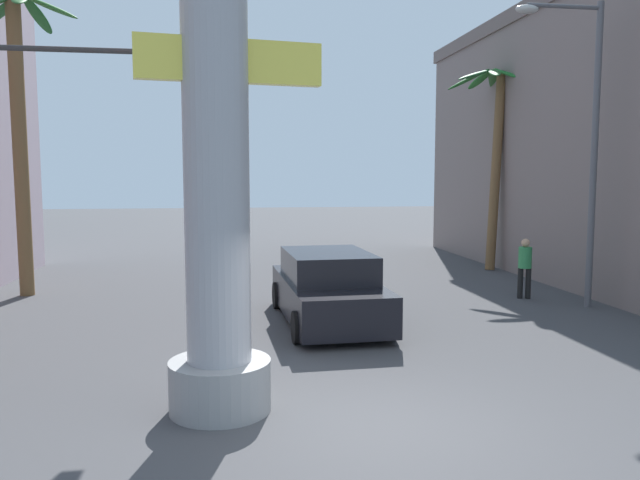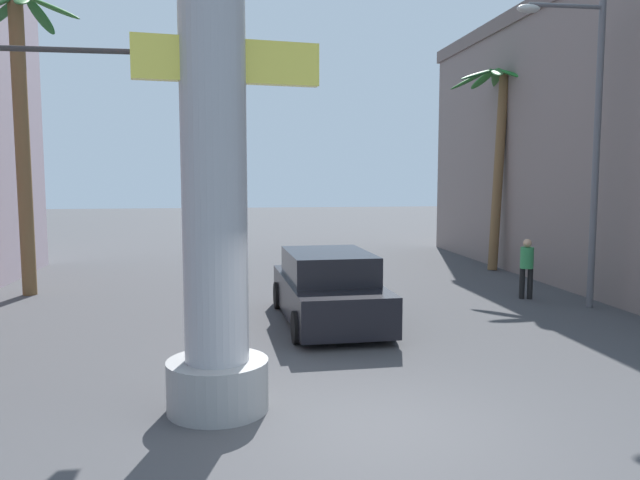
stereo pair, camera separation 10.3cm
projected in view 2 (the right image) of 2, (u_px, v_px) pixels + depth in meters
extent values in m
plane|color=#424244|center=(293.00, 290.00, 17.59)|extent=(93.58, 93.58, 0.00)
cylinder|color=#9E9EA3|center=(213.00, 131.00, 8.17)|extent=(0.87, 0.87, 7.56)
cylinder|color=gray|center=(218.00, 385.00, 8.52)|extent=(1.39, 1.39, 0.70)
cube|color=#F2E04C|center=(228.00, 61.00, 8.11)|extent=(2.44, 0.50, 0.56)
cylinder|color=#59595E|center=(596.00, 158.00, 14.91)|extent=(0.16, 0.16, 7.27)
cylinder|color=#59595E|center=(566.00, 6.00, 14.42)|extent=(1.85, 0.10, 0.10)
ellipsoid|color=beige|center=(528.00, 9.00, 14.30)|extent=(0.56, 0.28, 0.20)
cylinder|color=#333333|center=(93.00, 51.00, 11.09)|extent=(5.67, 0.10, 0.10)
cube|color=black|center=(206.00, 79.00, 11.43)|extent=(0.24, 0.24, 0.70)
sphere|color=red|center=(206.00, 65.00, 11.28)|extent=(0.14, 0.14, 0.14)
sphere|color=yellow|center=(206.00, 78.00, 11.30)|extent=(0.14, 0.14, 0.14)
sphere|color=green|center=(206.00, 90.00, 11.32)|extent=(0.14, 0.14, 0.14)
cylinder|color=black|center=(279.00, 295.00, 15.10)|extent=(0.24, 0.65, 0.64)
cylinder|color=black|center=(351.00, 293.00, 15.42)|extent=(0.24, 0.65, 0.64)
cylinder|color=black|center=(298.00, 327.00, 11.90)|extent=(0.24, 0.65, 0.64)
cylinder|color=black|center=(389.00, 323.00, 12.22)|extent=(0.24, 0.65, 0.64)
cube|color=black|center=(328.00, 297.00, 13.63)|extent=(2.04, 4.73, 0.80)
cube|color=black|center=(328.00, 265.00, 13.56)|extent=(1.82, 2.63, 0.60)
cylinder|color=brown|center=(498.00, 172.00, 21.14)|extent=(0.71, 0.64, 6.69)
ellipsoid|color=#30782D|center=(516.00, 80.00, 21.06)|extent=(1.38, 0.42, 0.87)
ellipsoid|color=#31622D|center=(497.00, 81.00, 21.68)|extent=(1.04, 1.42, 0.71)
ellipsoid|color=#2A752D|center=(482.00, 80.00, 21.70)|extent=(0.56, 1.52, 0.56)
ellipsoid|color=#2B6F2D|center=(471.00, 79.00, 21.16)|extent=(1.45, 0.87, 0.75)
ellipsoid|color=#235E2D|center=(478.00, 74.00, 20.60)|extent=(1.51, 0.88, 0.54)
ellipsoid|color=#2D642D|center=(497.00, 72.00, 20.23)|extent=(0.79, 1.53, 0.53)
ellipsoid|color=#21792D|center=(514.00, 75.00, 20.41)|extent=(1.08, 1.42, 0.67)
cylinder|color=brown|center=(23.00, 151.00, 16.28)|extent=(0.47, 0.78, 7.69)
ellipsoid|color=#2F712D|center=(54.00, 8.00, 16.10)|extent=(1.34, 0.38, 0.61)
ellipsoid|color=#25662D|center=(41.00, 16.00, 16.67)|extent=(0.69, 1.31, 0.79)
ellipsoid|color=#265C2D|center=(5.00, 12.00, 16.24)|extent=(1.29, 0.95, 0.76)
ellipsoid|color=#2C682D|center=(22.00, 0.00, 15.33)|extent=(0.61, 1.38, 0.62)
cylinder|color=black|center=(530.00, 284.00, 16.25)|extent=(0.14, 0.14, 0.80)
cylinder|color=black|center=(522.00, 283.00, 16.28)|extent=(0.14, 0.14, 0.80)
cylinder|color=#338C4C|center=(527.00, 258.00, 16.19)|extent=(0.43, 0.43, 0.55)
sphere|color=tan|center=(527.00, 243.00, 16.15)|extent=(0.22, 0.22, 0.22)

